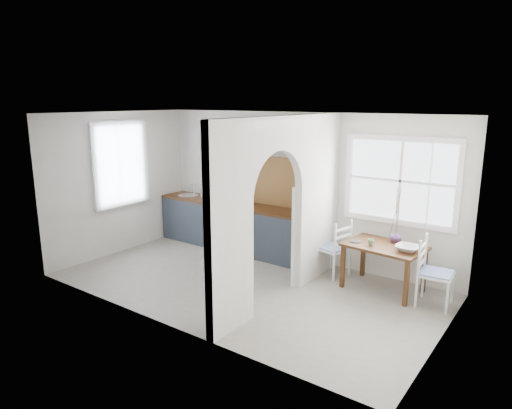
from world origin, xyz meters
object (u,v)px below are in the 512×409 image
Objects in this scene: chair_left at (333,247)px; vase at (396,236)px; dining_table at (383,267)px; kettle at (299,207)px; chair_right at (436,273)px.

chair_left reaches higher than vase.
dining_table is 6.15× the size of vase.
chair_left is (-0.88, 0.09, 0.12)m from dining_table.
dining_table is 0.51m from vase.
chair_left is at bearing 179.67° from dining_table.
dining_table is 1.20× the size of chair_left.
kettle is at bearing -176.93° from vase.
dining_table is 1.17× the size of chair_right.
vase is at bearing 76.59° from dining_table.
dining_table is at bearing -109.07° from vase.
dining_table is 4.28× the size of kettle.
dining_table is 0.89m from chair_left.
chair_left is at bearing -22.38° from kettle.
vase reaches higher than dining_table.
dining_table is at bearing -23.18° from kettle.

